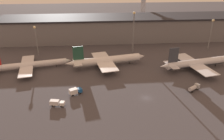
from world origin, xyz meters
The scene contains 12 objects.
ground centered at (0.00, 0.00, 0.00)m, with size 600.00×600.00×0.00m, color #423F44.
terminal_building centered at (0.00, 92.79, 9.39)m, with size 198.20×31.83×18.70m.
airplane_0 centered at (-61.44, 36.15, 2.92)m, with size 47.71×32.58×12.30m.
airplane_1 centered at (-16.26, 36.96, 3.88)m, with size 49.15×32.00×14.28m.
airplane_2 centered at (35.96, 29.16, 3.76)m, with size 46.92×34.24×14.63m.
service_vehicle_0 centered at (-40.05, -3.15, 1.57)m, with size 6.50×3.19×2.73m.
service_vehicle_2 centered at (24.40, 4.77, 1.64)m, with size 6.85×5.43×2.75m.
service_vehicle_3 centered at (-32.82, 5.88, 1.74)m, with size 6.39×4.90×3.10m.
lamp_post_0 centered at (-62.06, 60.90, 13.00)m, with size 1.80×1.80×19.82m.
lamp_post_1 centered at (3.72, 60.90, 17.62)m, with size 1.80×1.80×28.14m.
lamp_post_2 centered at (59.20, 60.90, 14.37)m, with size 1.80×1.80×22.24m.
control_tower centered at (24.72, 130.42, 23.50)m, with size 9.00×9.00×40.28m.
Camera 1 is at (-22.58, -83.79, 54.29)m, focal length 35.00 mm.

